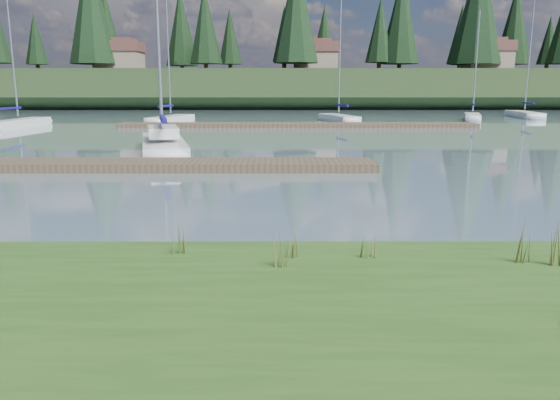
{
  "coord_description": "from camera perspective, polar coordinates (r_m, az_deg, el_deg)",
  "views": [
    {
      "loc": [
        0.57,
        -10.22,
        2.86
      ],
      "look_at": [
        0.61,
        -0.5,
        0.85
      ],
      "focal_mm": 35.0,
      "sensor_mm": 36.0,
      "label": 1
    }
  ],
  "objects": [
    {
      "name": "ground",
      "position": [
        40.32,
        -1.02,
        7.62
      ],
      "size": [
        200.0,
        200.0,
        0.0
      ],
      "primitive_type": "plane",
      "color": "#7792A0",
      "rests_on": "ground"
    },
    {
      "name": "ridge",
      "position": [
        83.22,
        -0.6,
        11.44
      ],
      "size": [
        200.0,
        20.0,
        5.0
      ],
      "primitive_type": "cube",
      "color": "#1E3017",
      "rests_on": "ground"
    },
    {
      "name": "sailboat_main",
      "position": [
        25.84,
        -12.16,
        6.02
      ],
      "size": [
        3.8,
        9.08,
        12.83
      ],
      "rotation": [
        0.0,
        0.0,
        1.81
      ],
      "color": "silver",
      "rests_on": "ground"
    },
    {
      "name": "dock_near",
      "position": [
        19.94,
        -13.48,
        3.56
      ],
      "size": [
        16.0,
        2.0,
        0.3
      ],
      "primitive_type": "cube",
      "color": "#4C3D2C",
      "rests_on": "ground"
    },
    {
      "name": "dock_far",
      "position": [
        40.33,
        1.85,
        7.83
      ],
      "size": [
        26.0,
        2.2,
        0.3
      ],
      "primitive_type": "cube",
      "color": "#4C3D2C",
      "rests_on": "ground"
    },
    {
      "name": "sailboat_bg_0",
      "position": [
        45.33,
        -25.21,
        7.38
      ],
      "size": [
        2.16,
        7.73,
        11.1
      ],
      "rotation": [
        0.0,
        0.0,
        1.48
      ],
      "color": "silver",
      "rests_on": "ground"
    },
    {
      "name": "sailboat_bg_1",
      "position": [
        46.78,
        -10.99,
        8.38
      ],
      "size": [
        3.17,
        7.67,
        11.29
      ],
      "rotation": [
        0.0,
        0.0,
        1.34
      ],
      "color": "silver",
      "rests_on": "ground"
    },
    {
      "name": "sailboat_bg_3",
      "position": [
        47.61,
        5.87,
        8.58
      ],
      "size": [
        3.16,
        7.71,
        11.18
      ],
      "rotation": [
        0.0,
        0.0,
        1.8
      ],
      "color": "silver",
      "rests_on": "ground"
    },
    {
      "name": "sailboat_bg_4",
      "position": [
        52.25,
        19.45,
        8.26
      ],
      "size": [
        3.07,
        6.37,
        9.46
      ],
      "rotation": [
        0.0,
        0.0,
        1.27
      ],
      "color": "silver",
      "rests_on": "ground"
    },
    {
      "name": "sailboat_bg_5",
      "position": [
        59.07,
        23.97,
        8.23
      ],
      "size": [
        2.76,
        8.55,
        11.96
      ],
      "rotation": [
        0.0,
        0.0,
        1.44
      ],
      "color": "silver",
      "rests_on": "ground"
    },
    {
      "name": "weed_0",
      "position": [
        7.78,
        -0.07,
        -5.1
      ],
      "size": [
        0.17,
        0.14,
        0.62
      ],
      "color": "#475B23",
      "rests_on": "bank"
    },
    {
      "name": "weed_1",
      "position": [
        8.2,
        1.43,
        -4.68
      ],
      "size": [
        0.17,
        0.14,
        0.46
      ],
      "color": "#475B23",
      "rests_on": "bank"
    },
    {
      "name": "weed_2",
      "position": [
        8.69,
        24.29,
        -4.35
      ],
      "size": [
        0.17,
        0.14,
        0.63
      ],
      "color": "#475B23",
      "rests_on": "bank"
    },
    {
      "name": "weed_3",
      "position": [
        8.48,
        -10.7,
        -4.2
      ],
      "size": [
        0.17,
        0.14,
        0.51
      ],
      "color": "#475B23",
      "rests_on": "bank"
    },
    {
      "name": "weed_4",
      "position": [
        8.32,
        9.17,
        -4.76
      ],
      "size": [
        0.17,
        0.14,
        0.41
      ],
      "color": "#475B23",
      "rests_on": "bank"
    },
    {
      "name": "weed_5",
      "position": [
        8.74,
        26.8,
        -4.28
      ],
      "size": [
        0.17,
        0.14,
        0.7
      ],
      "color": "#475B23",
      "rests_on": "bank"
    },
    {
      "name": "mud_lip",
      "position": [
        9.07,
        -3.83,
        -6.22
      ],
      "size": [
        60.0,
        0.5,
        0.14
      ],
      "primitive_type": "cube",
      "color": "#33281C",
      "rests_on": "ground"
    },
    {
      "name": "conifer_2",
      "position": [
        82.98,
        -19.16,
        18.47
      ],
      "size": [
        6.6,
        6.6,
        16.05
      ],
      "color": "#382619",
      "rests_on": "ridge"
    },
    {
      "name": "conifer_3",
      "position": [
        83.37,
        -7.85,
        17.69
      ],
      "size": [
        4.84,
        4.84,
        12.25
      ],
      "color": "#382619",
      "rests_on": "ridge"
    },
    {
      "name": "conifer_4",
      "position": [
        76.94,
        1.71,
        19.32
      ],
      "size": [
        6.16,
        6.16,
        15.1
      ],
      "color": "#382619",
      "rests_on": "ridge"
    },
    {
      "name": "conifer_5",
      "position": [
        81.89,
        10.42,
        17.09
      ],
      "size": [
        3.96,
        3.96,
        10.35
      ],
      "color": "#382619",
      "rests_on": "ridge"
    },
    {
      "name": "conifer_6",
      "position": [
        83.63,
        20.05,
        18.67
      ],
      "size": [
        7.04,
        7.04,
        17.0
      ],
      "color": "#382619",
      "rests_on": "ridge"
    },
    {
      "name": "house_0",
      "position": [
        83.45,
        -16.41,
        14.29
      ],
      "size": [
        6.3,
        5.3,
        4.65
      ],
      "color": "gray",
      "rests_on": "ridge"
    },
    {
      "name": "house_1",
      "position": [
        81.52,
        3.75,
        14.79
      ],
      "size": [
        6.3,
        5.3,
        4.65
      ],
      "color": "gray",
      "rests_on": "ridge"
    },
    {
      "name": "house_2",
      "position": [
        84.62,
        20.8,
        13.97
      ],
      "size": [
        6.3,
        5.3,
        4.65
      ],
      "color": "gray",
      "rests_on": "ridge"
    }
  ]
}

